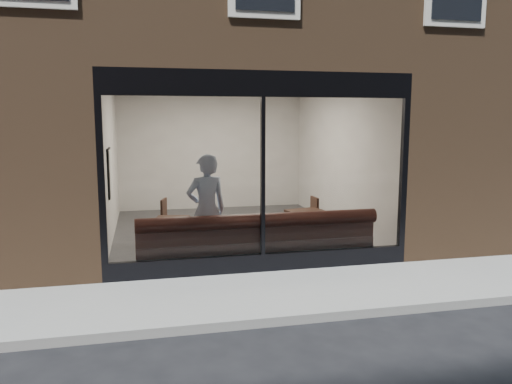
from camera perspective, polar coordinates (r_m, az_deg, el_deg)
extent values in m
plane|color=black|center=(6.36, 5.23, -14.47)|extent=(120.00, 120.00, 0.00)
cube|color=gray|center=(7.25, 2.74, -11.47)|extent=(40.00, 2.00, 0.01)
cube|color=gray|center=(6.29, 5.39, -14.13)|extent=(40.00, 0.10, 0.12)
cube|color=brown|center=(13.73, -20.84, 4.21)|extent=(2.50, 12.00, 3.20)
cube|color=brown|center=(14.70, 9.61, 4.88)|extent=(2.50, 12.00, 3.20)
cube|color=brown|center=(16.69, -6.49, 5.35)|extent=(5.00, 6.00, 3.20)
plane|color=#2D2D30|center=(11.00, -2.86, -4.48)|extent=(6.00, 6.00, 0.00)
plane|color=white|center=(10.75, -2.99, 12.23)|extent=(6.00, 6.00, 0.00)
plane|color=beige|center=(13.71, -5.08, 4.72)|extent=(5.00, 0.00, 5.00)
plane|color=beige|center=(10.62, -16.30, 3.36)|extent=(0.00, 6.00, 6.00)
plane|color=beige|center=(11.45, 9.47, 3.93)|extent=(0.00, 6.00, 6.00)
cube|color=black|center=(8.17, 0.76, -8.09)|extent=(5.00, 0.10, 0.30)
cube|color=black|center=(7.85, 0.80, 12.28)|extent=(5.00, 0.10, 0.40)
cube|color=black|center=(7.89, 0.78, 1.71)|extent=(0.06, 0.10, 2.50)
plane|color=white|center=(7.86, 0.83, 1.69)|extent=(4.80, 0.00, 4.80)
cube|color=#3C1A16|center=(8.52, 0.12, -6.86)|extent=(4.00, 0.55, 0.45)
imported|color=#ABBDDE|center=(8.45, -5.68, -2.04)|extent=(0.76, 0.57, 1.89)
cube|color=black|center=(8.78, -9.62, -3.08)|extent=(0.67, 0.67, 0.04)
cube|color=black|center=(9.35, 5.96, -2.31)|extent=(0.78, 0.78, 0.04)
cube|color=black|center=(9.86, -11.49, -4.84)|extent=(0.46, 0.46, 0.04)
cube|color=black|center=(9.88, 5.62, -4.69)|extent=(0.38, 0.38, 0.04)
cube|color=white|center=(9.86, -16.29, 2.12)|extent=(0.02, 0.66, 0.88)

